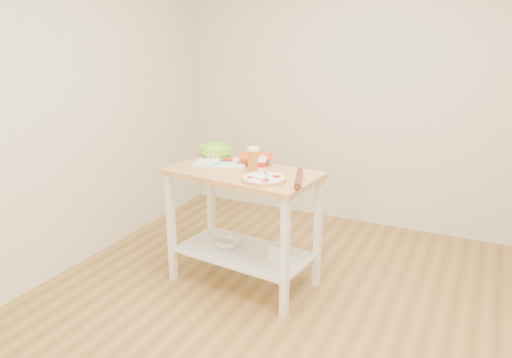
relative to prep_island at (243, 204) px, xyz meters
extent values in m
cube|color=#A1773B|center=(0.61, -0.63, -0.65)|extent=(4.00, 4.50, 0.02)
cube|color=beige|center=(0.61, 1.63, 0.71)|extent=(4.00, 0.02, 2.70)
cube|color=beige|center=(-1.40, -0.63, 0.71)|extent=(0.02, 4.50, 2.70)
cube|color=tan|center=(0.00, 0.00, 0.24)|extent=(1.15, 0.71, 0.04)
cube|color=white|center=(0.00, 0.00, -0.39)|extent=(1.06, 0.64, 0.02)
cube|color=white|center=(-0.52, -0.19, -0.21)|extent=(0.06, 0.06, 0.86)
cube|color=white|center=(-0.47, 0.31, -0.21)|extent=(0.06, 0.06, 0.86)
cube|color=white|center=(0.47, -0.31, -0.21)|extent=(0.06, 0.06, 0.86)
cube|color=white|center=(0.52, 0.19, -0.21)|extent=(0.06, 0.06, 0.86)
cylinder|color=#E7B362|center=(0.24, -0.15, 0.26)|extent=(0.31, 0.31, 0.02)
cylinder|color=#E7B362|center=(0.24, -0.15, 0.28)|extent=(0.31, 0.31, 0.01)
cylinder|color=white|center=(0.24, -0.15, 0.28)|extent=(0.27, 0.27, 0.01)
cylinder|color=red|center=(0.31, -0.10, 0.28)|extent=(0.06, 0.06, 0.01)
cylinder|color=red|center=(0.19, -0.08, 0.28)|extent=(0.06, 0.06, 0.01)
cylinder|color=red|center=(0.16, -0.20, 0.28)|extent=(0.06, 0.06, 0.01)
cylinder|color=red|center=(0.28, -0.22, 0.28)|extent=(0.06, 0.06, 0.01)
sphere|color=white|center=(0.27, -0.11, 0.28)|extent=(0.04, 0.04, 0.04)
sphere|color=white|center=(0.19, -0.10, 0.28)|extent=(0.04, 0.04, 0.04)
sphere|color=white|center=(0.17, -0.18, 0.28)|extent=(0.04, 0.04, 0.04)
plane|color=#135615|center=(0.32, -0.13, 0.29)|extent=(0.03, 0.03, 0.00)
plane|color=#135615|center=(0.25, -0.09, 0.29)|extent=(0.03, 0.03, 0.00)
plane|color=#135615|center=(0.18, -0.09, 0.29)|extent=(0.04, 0.04, 0.00)
plane|color=#135615|center=(0.15, -0.18, 0.29)|extent=(0.03, 0.03, 0.00)
plane|color=#135615|center=(0.22, -0.21, 0.29)|extent=(0.03, 0.03, 0.00)
plane|color=#135615|center=(0.27, -0.18, 0.29)|extent=(0.04, 0.04, 0.00)
plane|color=#135615|center=(0.32, -0.12, 0.29)|extent=(0.03, 0.03, 0.00)
plane|color=#135615|center=(0.25, -0.10, 0.29)|extent=(0.03, 0.03, 0.00)
cube|color=white|center=(-0.25, 0.12, 0.26)|extent=(0.47, 0.40, 0.01)
cube|color=#F4EACC|center=(-0.38, 0.16, 0.28)|extent=(0.03, 0.03, 0.02)
cube|color=#F4EACC|center=(-0.35, 0.17, 0.28)|extent=(0.03, 0.03, 0.02)
cube|color=#F4EACC|center=(-0.31, 0.18, 0.28)|extent=(0.03, 0.03, 0.02)
cube|color=#F4EACC|center=(-0.39, 0.19, 0.28)|extent=(0.03, 0.03, 0.02)
cube|color=#F4EACC|center=(-0.36, 0.20, 0.28)|extent=(0.03, 0.03, 0.02)
cube|color=#F4EACC|center=(-0.33, 0.21, 0.28)|extent=(0.03, 0.03, 0.02)
cylinder|color=red|center=(-0.23, 0.15, 0.27)|extent=(0.07, 0.07, 0.01)
cylinder|color=red|center=(-0.22, 0.15, 0.28)|extent=(0.07, 0.07, 0.01)
cylinder|color=red|center=(-0.20, 0.16, 0.28)|extent=(0.07, 0.07, 0.01)
cube|color=#44D6D6|center=(-0.24, 0.03, 0.27)|extent=(0.07, 0.06, 0.01)
cylinder|color=#44D6D6|center=(-0.20, 0.09, 0.27)|extent=(0.09, 0.06, 0.01)
cube|color=silver|center=(-0.28, 0.27, 0.27)|extent=(0.18, 0.02, 0.00)
cube|color=black|center=(-0.41, 0.26, 0.27)|extent=(0.10, 0.02, 0.01)
imported|color=#EE4312|center=(0.00, 0.22, 0.29)|extent=(0.27, 0.27, 0.06)
imported|color=#88D52D|center=(-0.38, 0.27, 0.30)|extent=(0.29, 0.29, 0.09)
cylinder|color=#B0741F|center=(0.07, 0.04, 0.33)|extent=(0.08, 0.08, 0.15)
cylinder|color=white|center=(0.07, 0.04, 0.42)|extent=(0.09, 0.09, 0.02)
cylinder|color=white|center=(0.11, 0.07, 0.31)|extent=(0.08, 0.08, 0.10)
cylinder|color=red|center=(0.11, 0.07, 0.31)|extent=(0.08, 0.08, 0.04)
cylinder|color=silver|center=(0.13, 0.07, 0.38)|extent=(0.01, 0.05, 0.10)
cylinder|color=#622E16|center=(0.46, -0.07, 0.28)|extent=(0.16, 0.37, 0.04)
imported|color=silver|center=(-0.15, 0.02, -0.35)|extent=(0.23, 0.23, 0.07)
cube|color=white|center=(0.30, -0.01, -0.33)|extent=(0.13, 0.13, 0.12)
camera|label=1|loc=(1.59, -3.09, 1.28)|focal=35.00mm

